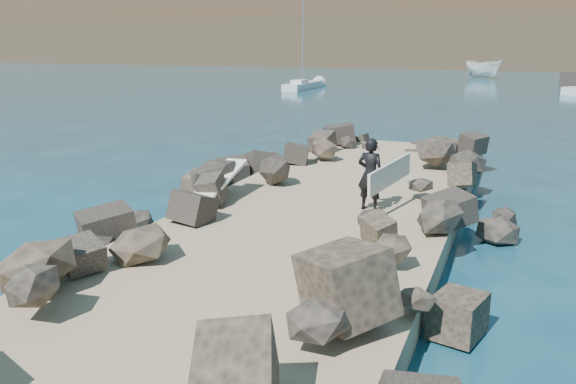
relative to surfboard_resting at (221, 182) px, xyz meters
name	(u,v)px	position (x,y,z in m)	size (l,w,h in m)	color
ground	(305,247)	(2.54, -0.85, -1.04)	(800.00, 800.00, 0.00)	#0F384C
jetty	(268,266)	(2.54, -2.85, -0.74)	(6.00, 26.00, 0.60)	#8C7759
riprap_left	(154,230)	(-0.36, -2.35, -0.54)	(2.60, 22.00, 1.00)	black
riprap_right	(430,270)	(5.44, -2.35, -0.54)	(2.60, 22.00, 1.00)	black
surfboard_resting	(221,182)	(0.00, 0.00, 0.00)	(0.55, 2.20, 0.07)	white
boat_imported	(484,69)	(1.90, 67.26, 0.14)	(2.30, 6.11, 2.36)	white
surfer_with_board	(373,174)	(3.68, 0.52, 0.41)	(1.05, 2.06, 1.69)	black
sailboat_a	(302,86)	(-13.32, 40.65, -0.69)	(1.63, 7.20, 8.66)	silver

